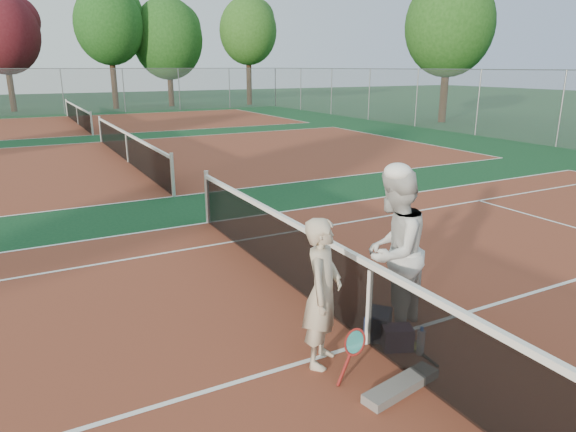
{
  "coord_description": "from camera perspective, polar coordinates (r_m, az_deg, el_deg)",
  "views": [
    {
      "loc": [
        -3.36,
        -4.29,
        3.13
      ],
      "look_at": [
        0.0,
        1.98,
        1.05
      ],
      "focal_mm": 32.0,
      "sensor_mm": 36.0,
      "label": 1
    }
  ],
  "objects": [
    {
      "name": "ground",
      "position": [
        6.28,
        8.8,
        -13.78
      ],
      "size": [
        130.0,
        130.0,
        0.0
      ],
      "primitive_type": "plane",
      "color": "#0F371B",
      "rests_on": "ground"
    },
    {
      "name": "court_main",
      "position": [
        6.28,
        8.8,
        -13.75
      ],
      "size": [
        23.77,
        10.97,
        0.01
      ],
      "primitive_type": "cube",
      "color": "brown",
      "rests_on": "ground"
    },
    {
      "name": "court_far_a",
      "position": [
        18.37,
        -17.33,
        5.76
      ],
      "size": [
        23.77,
        10.97,
        0.01
      ],
      "primitive_type": "cube",
      "color": "brown",
      "rests_on": "ground"
    },
    {
      "name": "court_far_b",
      "position": [
        31.62,
        -22.27,
        9.42
      ],
      "size": [
        23.77,
        10.97,
        0.01
      ],
      "primitive_type": "cube",
      "color": "brown",
      "rests_on": "ground"
    },
    {
      "name": "net_main",
      "position": [
        6.04,
        9.01,
        -9.59
      ],
      "size": [
        0.1,
        10.98,
        1.02
      ],
      "primitive_type": null,
      "color": "black",
      "rests_on": "ground"
    },
    {
      "name": "net_far_a",
      "position": [
        18.29,
        -17.46,
        7.32
      ],
      "size": [
        0.1,
        10.98,
        1.02
      ],
      "primitive_type": null,
      "color": "black",
      "rests_on": "ground"
    },
    {
      "name": "net_far_b",
      "position": [
        31.58,
        -22.37,
        10.33
      ],
      "size": [
        0.1,
        10.98,
        1.02
      ],
      "primitive_type": null,
      "color": "black",
      "rests_on": "ground"
    },
    {
      "name": "fence_back",
      "position": [
        38.47,
        -23.76,
        12.53
      ],
      "size": [
        32.0,
        0.06,
        3.0
      ],
      "primitive_type": null,
      "color": "slate",
      "rests_on": "ground"
    },
    {
      "name": "player_a",
      "position": [
        5.5,
        3.87,
        -8.51
      ],
      "size": [
        0.71,
        0.7,
        1.65
      ],
      "primitive_type": "imported",
      "rotation": [
        0.0,
        0.0,
        0.77
      ],
      "color": "#BAA990",
      "rests_on": "ground"
    },
    {
      "name": "player_b",
      "position": [
        6.25,
        11.6,
        -3.89
      ],
      "size": [
        1.22,
        1.13,
        2.01
      ],
      "primitive_type": "imported",
      "rotation": [
        0.0,
        0.0,
        3.62
      ],
      "color": "silver",
      "rests_on": "ground"
    },
    {
      "name": "racket_red",
      "position": [
        5.53,
        7.38,
        -15.02
      ],
      "size": [
        0.4,
        0.35,
        0.53
      ],
      "primitive_type": null,
      "rotation": [
        0.0,
        0.0,
        0.25
      ],
      "color": "maroon",
      "rests_on": "ground"
    },
    {
      "name": "racket_black_held",
      "position": [
        6.87,
        13.34,
        -8.87
      ],
      "size": [
        0.44,
        0.45,
        0.51
      ],
      "primitive_type": null,
      "rotation": [
        0.0,
        0.0,
        3.97
      ],
      "color": "black",
      "rests_on": "ground"
    },
    {
      "name": "racket_spare",
      "position": [
        6.3,
        13.55,
        -13.81
      ],
      "size": [
        0.32,
        0.62,
        0.03
      ],
      "primitive_type": null,
      "rotation": [
        0.0,
        0.0,
        1.49
      ],
      "color": "black",
      "rests_on": "ground"
    },
    {
      "name": "sports_bag_navy",
      "position": [
        6.38,
        9.97,
        -11.74
      ],
      "size": [
        0.48,
        0.47,
        0.31
      ],
      "primitive_type": "cube",
      "rotation": [
        0.0,
        0.0,
        0.73
      ],
      "color": "black",
      "rests_on": "ground"
    },
    {
      "name": "sports_bag_purple",
      "position": [
        6.17,
        12.03,
        -13.09
      ],
      "size": [
        0.4,
        0.35,
        0.27
      ],
      "primitive_type": "cube",
      "rotation": [
        0.0,
        0.0,
        -0.42
      ],
      "color": "black",
      "rests_on": "ground"
    },
    {
      "name": "net_cover_canvas",
      "position": [
        5.53,
        12.47,
        -17.96
      ],
      "size": [
        0.96,
        0.39,
        0.1
      ],
      "primitive_type": "cube",
      "rotation": [
        0.0,
        0.0,
        0.18
      ],
      "color": "#615B57",
      "rests_on": "ground"
    },
    {
      "name": "water_bottle",
      "position": [
        6.11,
        14.53,
        -13.46
      ],
      "size": [
        0.09,
        0.09,
        0.3
      ],
      "primitive_type": "cylinder",
      "color": "#ADBFDC",
      "rests_on": "ground"
    },
    {
      "name": "tree_back_maroon",
      "position": [
        42.7,
        -29.1,
        17.28
      ],
      "size": [
        4.86,
        4.86,
        8.13
      ],
      "color": "#382314",
      "rests_on": "ground"
    },
    {
      "name": "tree_back_3",
      "position": [
        42.53,
        -19.29,
        19.36
      ],
      "size": [
        5.0,
        5.0,
        8.95
      ],
      "color": "#382314",
      "rests_on": "ground"
    },
    {
      "name": "tree_back_4",
      "position": [
        44.05,
        -13.23,
        18.6
      ],
      "size": [
        5.49,
        5.49,
        8.39
      ],
      "color": "#382314",
      "rests_on": "ground"
    },
    {
      "name": "tree_back_5",
      "position": [
        44.85,
        -4.46,
        19.78
      ],
      "size": [
        4.7,
        4.7,
        8.63
      ],
      "color": "#382314",
      "rests_on": "ground"
    },
    {
      "name": "tree_right_1",
      "position": [
        31.72,
        17.5,
        19.54
      ],
      "size": [
        4.9,
        4.9,
        8.16
      ],
      "color": "#382314",
      "rests_on": "ground"
    }
  ]
}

